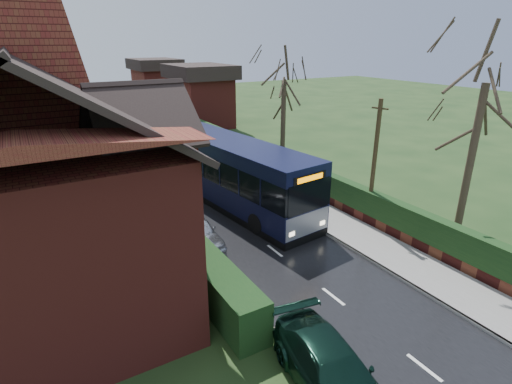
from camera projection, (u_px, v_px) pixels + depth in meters
ground at (301, 272)px, 16.47m from camera, size 140.00×140.00×0.00m
road at (204, 195)px, 24.51m from camera, size 6.00×100.00×0.02m
pavement at (263, 183)px, 26.51m from camera, size 2.50×100.00×0.14m
kerb_right at (247, 186)px, 25.94m from camera, size 0.12×100.00×0.14m
kerb_left at (155, 205)px, 23.05m from camera, size 0.12×100.00×0.10m
front_hedge at (169, 229)px, 18.36m from camera, size 1.20×16.00×1.60m
picket_fence at (184, 232)px, 18.84m from camera, size 0.10×16.00×0.90m
right_wall_hedge at (282, 166)px, 26.90m from camera, size 0.60×50.00×1.80m
brick_house at (36, 174)px, 14.61m from camera, size 9.30×14.60×10.30m
bus at (233, 173)px, 22.67m from camera, size 4.24×12.58×3.75m
car_silver at (196, 231)px, 18.47m from camera, size 1.64×4.01×1.36m
car_green at (332, 372)px, 10.64m from camera, size 2.62×4.92×1.36m
car_distant at (92, 114)px, 47.54m from camera, size 2.91×4.67×1.45m
bus_stop_sign at (316, 190)px, 19.87m from camera, size 0.09×0.45×2.99m
telegraph_pole at (374, 164)px, 19.69m from camera, size 0.33×0.81×6.41m
tree_right_near at (489, 71)px, 16.88m from camera, size 4.79×4.79×10.35m
tree_right_far at (284, 74)px, 26.90m from camera, size 4.73×4.73×9.14m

